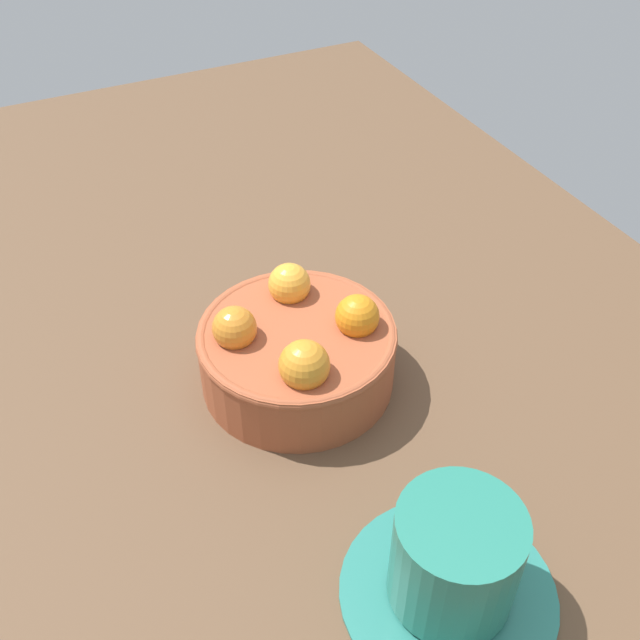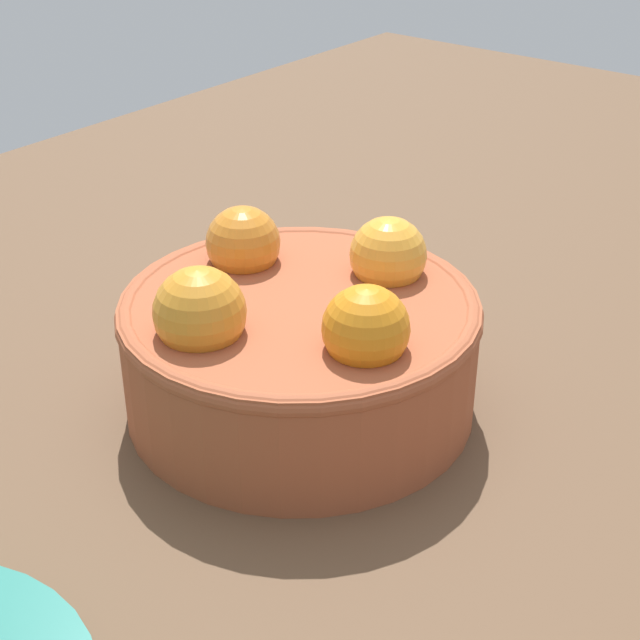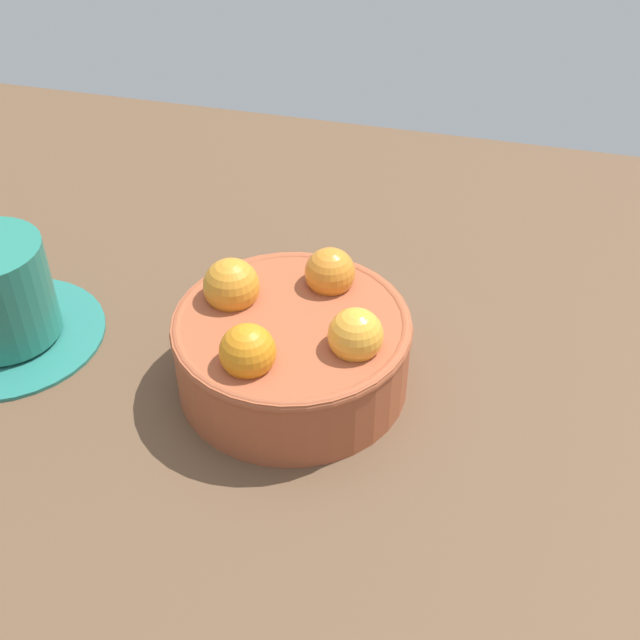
{
  "view_description": "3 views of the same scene",
  "coord_description": "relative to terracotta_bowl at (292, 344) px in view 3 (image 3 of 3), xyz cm",
  "views": [
    {
      "loc": [
        -41.91,
        18.15,
        46.76
      ],
      "look_at": [
        1.18,
        -2.7,
        4.9
      ],
      "focal_mm": 42.15,
      "sensor_mm": 36.0,
      "label": 1
    },
    {
      "loc": [
        -29.26,
        -24.35,
        26.21
      ],
      "look_at": [
        1.49,
        -0.01,
        4.01
      ],
      "focal_mm": 53.71,
      "sensor_mm": 36.0,
      "label": 2
    },
    {
      "loc": [
        12.77,
        -41.85,
        41.61
      ],
      "look_at": [
        1.85,
        0.62,
        5.62
      ],
      "focal_mm": 46.69,
      "sensor_mm": 36.0,
      "label": 3
    }
  ],
  "objects": [
    {
      "name": "ground_plane",
      "position": [
        0.03,
        -0.01,
        -5.25
      ],
      "size": [
        133.13,
        82.8,
        3.36
      ],
      "primitive_type": "cube",
      "color": "brown"
    },
    {
      "name": "terracotta_bowl",
      "position": [
        0.0,
        0.0,
        0.0
      ],
      "size": [
        16.63,
        16.63,
        8.62
      ],
      "color": "#9E4C2D",
      "rests_on": "ground_plane"
    }
  ]
}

